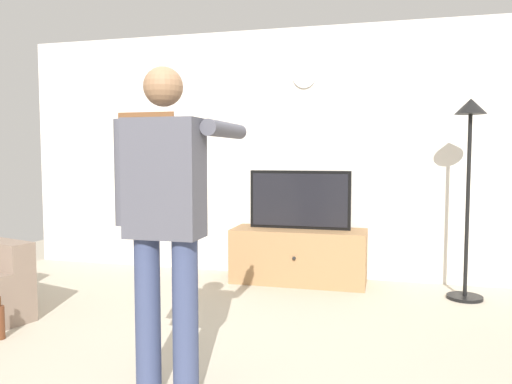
{
  "coord_description": "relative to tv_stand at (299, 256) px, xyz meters",
  "views": [
    {
      "loc": [
        1.01,
        -2.49,
        1.34
      ],
      "look_at": [
        0.04,
        1.2,
        1.05
      ],
      "focal_mm": 34.99,
      "sensor_mm": 36.0,
      "label": 1
    }
  ],
  "objects": [
    {
      "name": "television",
      "position": [
        0.0,
        0.05,
        0.58
      ],
      "size": [
        1.06,
        0.07,
        0.61
      ],
      "color": "black",
      "rests_on": "tv_stand"
    },
    {
      "name": "beverage_bottle",
      "position": [
        -1.82,
        -2.15,
        -0.15
      ],
      "size": [
        0.07,
        0.07,
        0.31
      ],
      "color": "#592D19",
      "rests_on": "ground_plane"
    },
    {
      "name": "floor_lamp",
      "position": [
        1.6,
        -0.21,
        1.04
      ],
      "size": [
        0.32,
        0.32,
        1.84
      ],
      "color": "black",
      "rests_on": "ground_plane"
    },
    {
      "name": "wall_clock",
      "position": [
        -0.0,
        0.29,
        1.9
      ],
      "size": [
        0.25,
        0.03,
        0.25
      ],
      "primitive_type": "cylinder",
      "rotation": [
        1.57,
        0.0,
        0.0
      ],
      "color": "white"
    },
    {
      "name": "back_wall",
      "position": [
        -0.14,
        0.35,
        1.07
      ],
      "size": [
        6.4,
        0.1,
        2.7
      ],
      "primitive_type": "cube",
      "color": "silver",
      "rests_on": "ground_plane"
    },
    {
      "name": "tv_stand",
      "position": [
        0.0,
        0.0,
        0.0
      ],
      "size": [
        1.39,
        0.55,
        0.56
      ],
      "color": "#997047",
      "rests_on": "ground_plane"
    },
    {
      "name": "person_standing_nearer_lamp",
      "position": [
        -0.27,
        -2.63,
        0.74
      ],
      "size": [
        0.58,
        0.78,
        1.8
      ],
      "color": "#384266",
      "rests_on": "ground_plane"
    },
    {
      "name": "framed_picture",
      "position": [
        -1.88,
        0.3,
        1.24
      ],
      "size": [
        0.71,
        0.04,
        0.63
      ],
      "primitive_type": "cube",
      "color": "brown"
    }
  ]
}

